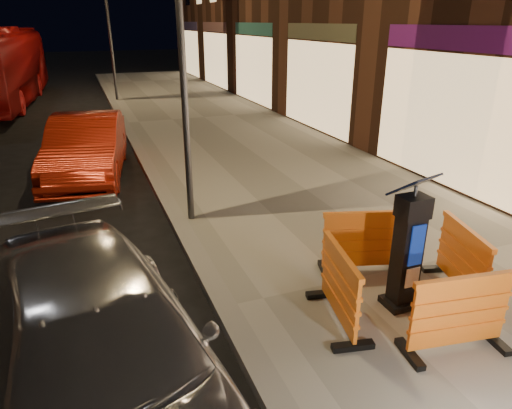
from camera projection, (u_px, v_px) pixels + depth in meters
name	position (u px, v px, depth m)	size (l,w,h in m)	color
ground_plane	(227.00, 316.00, 6.05)	(120.00, 120.00, 0.00)	black
sidewalk	(412.00, 270.00, 7.02)	(6.00, 60.00, 0.15)	gray
kerb	(227.00, 311.00, 6.02)	(0.30, 60.00, 0.15)	slate
parking_kiosk	(408.00, 247.00, 5.71)	(0.54, 0.54, 1.72)	black
barrier_front	(459.00, 314.00, 5.03)	(1.23, 0.51, 0.96)	orange
barrier_back	(363.00, 242.00, 6.67)	(1.23, 0.51, 0.96)	orange
barrier_kerbside	(340.00, 287.00, 5.53)	(1.23, 0.51, 0.96)	orange
barrier_bldgside	(462.00, 260.00, 6.17)	(1.23, 0.51, 0.96)	orange
car_red	(91.00, 177.00, 11.44)	(1.60, 4.58, 1.51)	maroon
bus_doubledecker	(3.00, 105.00, 21.18)	(2.85, 12.17, 3.39)	maroon
street_lamp_mid	(182.00, 52.00, 7.55)	(0.12, 0.12, 6.00)	#3F3F44
street_lamp_far	(110.00, 32.00, 20.53)	(0.12, 0.12, 6.00)	#3F3F44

